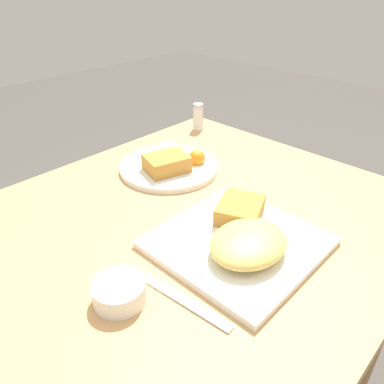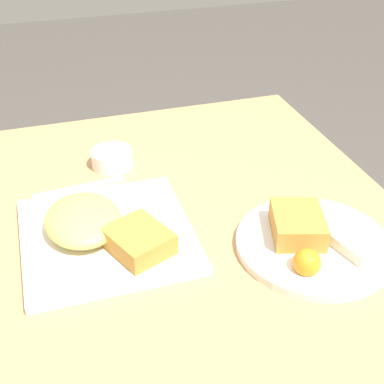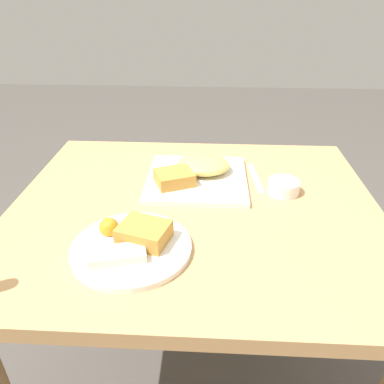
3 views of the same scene
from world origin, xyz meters
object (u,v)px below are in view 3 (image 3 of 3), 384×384
object	(u,v)px
plate_square_near	(196,173)
plate_oval_far	(132,244)
sauce_ramekin	(284,186)
butter_knife	(255,178)

from	to	relation	value
plate_square_near	plate_oval_far	distance (m)	0.35
plate_oval_far	sauce_ramekin	distance (m)	0.45
plate_square_near	sauce_ramekin	bearing A→B (deg)	165.97
plate_oval_far	sauce_ramekin	xyz separation A→B (m)	(-0.36, -0.27, 0.00)
butter_knife	sauce_ramekin	bearing A→B (deg)	35.15
plate_square_near	butter_knife	bearing A→B (deg)	-174.01
plate_oval_far	sauce_ramekin	size ratio (longest dim) A/B	3.02
plate_square_near	sauce_ramekin	distance (m)	0.25
plate_square_near	plate_oval_far	world-z (taller)	plate_square_near
sauce_ramekin	butter_knife	size ratio (longest dim) A/B	0.48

